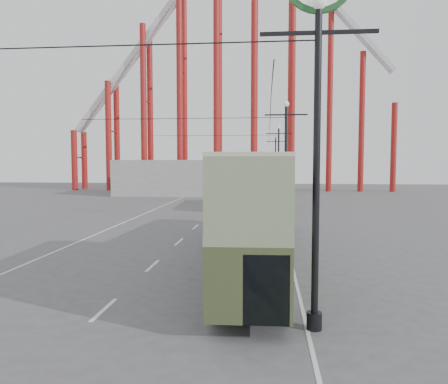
# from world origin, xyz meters

# --- Properties ---
(ground) EXTENTS (160.00, 160.00, 0.00)m
(ground) POSITION_xyz_m (0.00, 0.00, 0.00)
(ground) COLOR #4C4D4F
(ground) RESTS_ON ground
(road_markings) EXTENTS (12.52, 120.00, 0.01)m
(road_markings) POSITION_xyz_m (-0.86, 19.70, 0.01)
(road_markings) COLOR silver
(road_markings) RESTS_ON ground
(lamp_post_near) EXTENTS (3.20, 0.44, 10.80)m
(lamp_post_near) POSITION_xyz_m (5.60, -3.00, 7.86)
(lamp_post_near) COLOR black
(lamp_post_near) RESTS_ON ground
(lamp_post_mid) EXTENTS (3.20, 0.44, 9.32)m
(lamp_post_mid) POSITION_xyz_m (5.60, 18.00, 4.68)
(lamp_post_mid) COLOR black
(lamp_post_mid) RESTS_ON ground
(lamp_post_far) EXTENTS (3.20, 0.44, 9.32)m
(lamp_post_far) POSITION_xyz_m (5.60, 40.00, 4.68)
(lamp_post_far) COLOR black
(lamp_post_far) RESTS_ON ground
(lamp_post_distant) EXTENTS (3.20, 0.44, 9.32)m
(lamp_post_distant) POSITION_xyz_m (5.60, 62.00, 4.68)
(lamp_post_distant) COLOR black
(lamp_post_distant) RESTS_ON ground
(roller_coaster) EXTENTS (52.95, 5.00, 55.48)m
(roller_coaster) POSITION_xyz_m (-2.49, 56.89, 22.92)
(roller_coaster) COLOR maroon
(roller_coaster) RESTS_ON ground
(fairground_shed) EXTENTS (22.00, 10.00, 5.00)m
(fairground_shed) POSITION_xyz_m (-6.00, 47.00, 2.50)
(fairground_shed) COLOR gray
(fairground_shed) RESTS_ON ground
(double_decker_bus) EXTENTS (2.69, 9.46, 5.04)m
(double_decker_bus) POSITION_xyz_m (3.60, 0.44, 2.82)
(double_decker_bus) COLOR #3D4726
(double_decker_bus) RESTS_ON ground
(single_decker_green) EXTENTS (3.16, 11.76, 3.30)m
(single_decker_green) POSITION_xyz_m (3.42, 11.20, 1.86)
(single_decker_green) COLOR gray
(single_decker_green) RESTS_ON ground
(single_decker_cream) EXTENTS (3.45, 11.13, 3.41)m
(single_decker_cream) POSITION_xyz_m (3.32, 29.31, 1.92)
(single_decker_cream) COLOR beige
(single_decker_cream) RESTS_ON ground
(pedestrian) EXTENTS (0.77, 0.65, 1.81)m
(pedestrian) POSITION_xyz_m (0.69, 11.36, 0.91)
(pedestrian) COLOR black
(pedestrian) RESTS_ON ground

